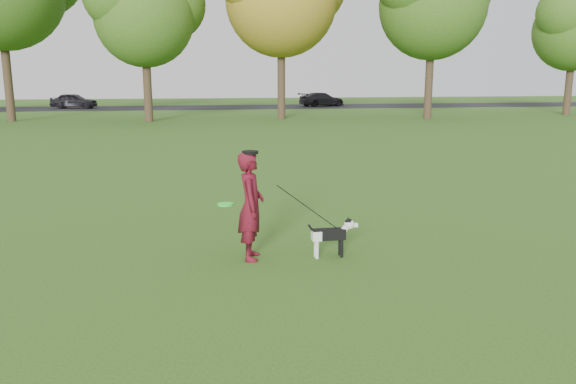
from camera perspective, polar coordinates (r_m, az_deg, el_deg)
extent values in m
plane|color=#285116|center=(8.91, -0.24, -5.48)|extent=(120.00, 120.00, 0.00)
cube|color=black|center=(48.49, -7.86, 8.52)|extent=(120.00, 7.00, 0.02)
imported|color=#540C1C|center=(8.12, -3.79, -1.43)|extent=(0.46, 0.63, 1.58)
cube|color=black|center=(8.31, 4.17, -4.31)|extent=(0.49, 0.15, 0.16)
cube|color=silver|center=(8.27, 2.91, -4.43)|extent=(0.14, 0.15, 0.14)
cylinder|color=silver|center=(8.28, 2.97, -5.89)|extent=(0.05, 0.05, 0.27)
cylinder|color=silver|center=(8.38, 2.82, -5.67)|extent=(0.05, 0.05, 0.27)
cylinder|color=black|center=(8.36, 5.47, -5.74)|extent=(0.05, 0.05, 0.27)
cylinder|color=black|center=(8.46, 5.29, -5.53)|extent=(0.05, 0.05, 0.27)
cylinder|color=silver|center=(8.35, 5.64, -3.97)|extent=(0.16, 0.10, 0.17)
sphere|color=silver|center=(8.35, 6.24, -3.29)|extent=(0.15, 0.15, 0.15)
sphere|color=black|center=(8.34, 6.19, -3.09)|extent=(0.12, 0.12, 0.12)
cube|color=silver|center=(8.37, 6.77, -3.35)|extent=(0.10, 0.06, 0.05)
sphere|color=black|center=(8.39, 7.12, -3.33)|extent=(0.03, 0.03, 0.03)
cone|color=black|center=(8.29, 6.27, -2.86)|extent=(0.05, 0.05, 0.06)
cone|color=black|center=(8.36, 6.12, -2.72)|extent=(0.05, 0.05, 0.06)
cylinder|color=black|center=(8.24, 2.58, -4.01)|extent=(0.17, 0.03, 0.22)
cylinder|color=black|center=(8.33, 5.32, -3.93)|extent=(0.11, 0.11, 0.02)
imported|color=black|center=(49.40, -20.91, 8.66)|extent=(3.80, 1.97, 1.24)
imported|color=black|center=(49.68, 3.45, 9.38)|extent=(4.39, 2.84, 1.18)
cylinder|color=#20FF2E|center=(7.98, -6.38, -1.24)|extent=(0.23, 0.23, 0.02)
cylinder|color=black|center=(7.98, -3.86, 4.04)|extent=(0.23, 0.23, 0.04)
cylinder|color=#38281C|center=(36.97, -26.62, 10.67)|extent=(0.48, 0.48, 5.46)
cylinder|color=#38281C|center=(34.01, -14.09, 10.49)|extent=(0.48, 0.48, 4.20)
sphere|color=#426B1E|center=(34.22, -14.47, 17.76)|extent=(5.60, 5.60, 5.60)
cylinder|color=#38281C|center=(35.31, -0.68, 11.55)|extent=(0.48, 0.48, 5.04)
cylinder|color=#38281C|center=(36.36, 14.13, 11.04)|extent=(0.48, 0.48, 4.83)
cylinder|color=#38281C|center=(43.55, 26.62, 9.67)|extent=(0.48, 0.48, 3.99)
sphere|color=#426B1E|center=(43.68, 27.14, 15.07)|extent=(5.32, 5.32, 5.32)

